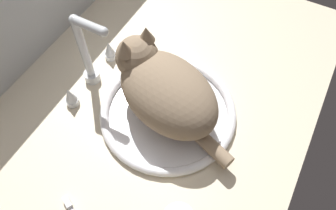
% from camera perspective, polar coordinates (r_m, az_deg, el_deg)
% --- Properties ---
extents(countertop, '(1.17, 0.72, 0.03)m').
position_cam_1_polar(countertop, '(0.81, -2.73, -1.89)').
color(countertop, beige).
rests_on(countertop, ground).
extents(backsplash_wall, '(1.17, 0.02, 0.32)m').
position_cam_1_polar(backsplash_wall, '(0.88, -25.30, 13.13)').
color(backsplash_wall, '#B2B7BC').
rests_on(backsplash_wall, ground).
extents(sink_basin, '(0.33, 0.33, 0.02)m').
position_cam_1_polar(sink_basin, '(0.78, 0.00, -1.21)').
color(sink_basin, white).
rests_on(sink_basin, countertop).
extents(faucet, '(0.20, 0.10, 0.22)m').
position_cam_1_polar(faucet, '(0.81, -13.80, 7.79)').
color(faucet, silver).
rests_on(faucet, countertop).
extents(cat, '(0.25, 0.34, 0.17)m').
position_cam_1_polar(cat, '(0.72, -1.04, 3.22)').
color(cat, '#8C755B').
rests_on(cat, sink_basin).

